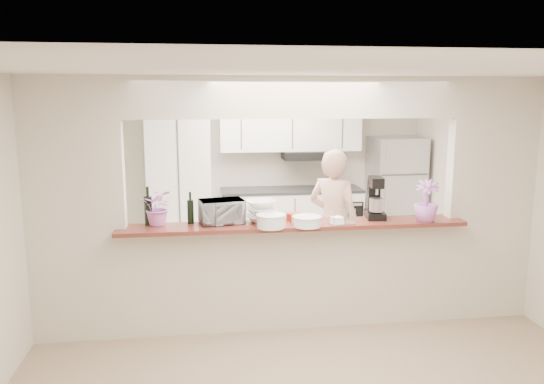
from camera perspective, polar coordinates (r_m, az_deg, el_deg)
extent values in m
plane|color=gray|center=(5.59, 2.22, -14.17)|extent=(6.00, 6.00, 0.00)
cube|color=beige|center=(7.01, 0.01, -8.92)|extent=(5.00, 2.90, 0.01)
cube|color=beige|center=(5.25, -20.33, -2.04)|extent=(0.90, 0.15, 2.50)
cube|color=beige|center=(5.90, 22.31, -0.86)|extent=(0.90, 0.15, 2.50)
cube|color=beige|center=(5.08, 2.40, 10.14)|extent=(3.20, 0.15, 0.40)
cube|color=beige|center=(5.39, 2.26, -9.08)|extent=(3.20, 0.15, 1.05)
cube|color=brown|center=(5.19, 2.40, -3.58)|extent=(3.40, 0.38, 0.04)
cube|color=white|center=(7.82, -9.89, 0.86)|extent=(0.90, 0.60, 2.10)
cube|color=white|center=(8.04, 2.09, -3.09)|extent=(2.10, 0.60, 0.90)
cube|color=#2A2A2C|center=(7.95, 2.11, 0.21)|extent=(2.10, 0.62, 0.04)
cube|color=white|center=(7.96, 2.00, 7.15)|extent=(2.10, 0.35, 0.75)
cube|color=black|center=(7.94, 3.89, 3.97)|extent=(0.75, 0.45, 0.12)
cube|color=black|center=(7.90, 7.84, -3.05)|extent=(0.55, 0.02, 0.55)
cube|color=silver|center=(8.33, 13.07, -0.07)|extent=(0.75, 0.70, 1.70)
imported|color=#C86AB0|center=(5.18, -12.10, -1.59)|extent=(0.35, 0.31, 0.35)
cylinder|color=black|center=(5.22, -13.16, -1.98)|extent=(0.07, 0.07, 0.28)
cylinder|color=black|center=(5.18, -13.25, 0.03)|extent=(0.03, 0.03, 0.10)
cylinder|color=black|center=(5.20, -8.76, -2.12)|extent=(0.06, 0.06, 0.23)
cylinder|color=black|center=(5.17, -8.80, -0.43)|extent=(0.02, 0.02, 0.08)
imported|color=#9F9FA3|center=(5.18, -5.44, -2.10)|extent=(0.46, 0.36, 0.23)
imported|color=white|center=(5.21, -1.22, -2.08)|extent=(0.32, 0.32, 0.21)
cylinder|color=white|center=(5.00, -0.14, -3.18)|extent=(0.27, 0.27, 0.12)
cylinder|color=white|center=(4.98, -0.14, -2.47)|extent=(0.28, 0.28, 0.01)
cylinder|color=white|center=(5.06, 3.80, -3.21)|extent=(0.27, 0.27, 0.09)
cylinder|color=white|center=(5.05, 3.80, -2.67)|extent=(0.28, 0.28, 0.01)
cylinder|color=maroon|center=(5.30, 2.35, -2.65)|extent=(0.15, 0.15, 0.07)
cylinder|color=beige|center=(5.20, 2.90, -2.94)|extent=(0.14, 0.14, 0.07)
cube|color=silver|center=(5.18, 7.50, -3.36)|extent=(0.26, 0.18, 0.02)
cube|color=white|center=(5.17, 7.51, -2.95)|extent=(0.12, 0.12, 0.06)
cube|color=black|center=(5.48, 11.01, -2.42)|extent=(0.22, 0.31, 0.07)
cube|color=black|center=(5.54, 10.88, -0.30)|extent=(0.13, 0.12, 0.30)
cube|color=black|center=(5.40, 11.15, 1.06)|extent=(0.15, 0.26, 0.10)
cylinder|color=#B7B7BC|center=(5.40, 11.17, -1.35)|extent=(0.14, 0.14, 0.13)
imported|color=#A860B3|center=(5.42, 16.26, -0.92)|extent=(0.29, 0.29, 0.41)
imported|color=#D39C89|center=(6.17, 6.63, -3.40)|extent=(0.74, 0.72, 1.72)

